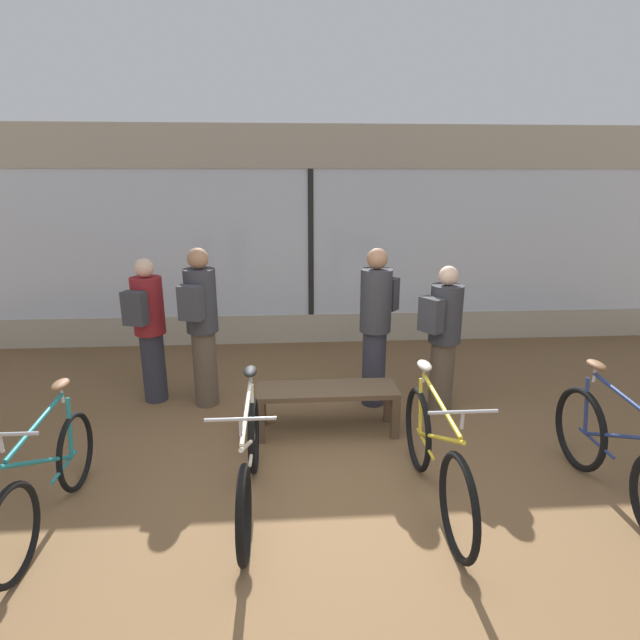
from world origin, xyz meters
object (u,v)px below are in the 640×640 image
at_px(bicycle_far_left, 49,480).
at_px(customer_by_window, 443,335).
at_px(customer_near_bench, 202,323).
at_px(bicycle_far_right, 618,457).
at_px(customer_near_rack, 376,322).
at_px(bicycle_left, 249,464).
at_px(customer_mid_floor, 149,327).
at_px(bicycle_right, 435,458).
at_px(display_bench, 327,396).

bearing_deg(bicycle_far_left, customer_by_window, 26.25).
xyz_separation_m(customer_by_window, customer_near_bench, (-2.59, 0.29, 0.10)).
xyz_separation_m(bicycle_far_right, customer_near_rack, (-1.58, 1.92, 0.56)).
bearing_deg(bicycle_far_left, bicycle_left, 4.85).
bearing_deg(customer_near_rack, customer_mid_floor, 174.69).
height_order(customer_mid_floor, customer_near_bench, customer_near_bench).
xyz_separation_m(customer_near_rack, customer_mid_floor, (-2.51, 0.23, -0.07)).
height_order(bicycle_far_left, bicycle_right, bicycle_right).
height_order(bicycle_far_left, customer_near_rack, customer_near_rack).
relative_size(bicycle_left, customer_mid_floor, 1.04).
bearing_deg(bicycle_left, customer_near_rack, 54.18).
height_order(bicycle_far_right, customer_near_bench, customer_near_bench).
bearing_deg(customer_by_window, bicycle_far_left, -153.75).
bearing_deg(bicycle_far_left, bicycle_right, 1.26).
distance_m(bicycle_far_left, bicycle_left, 1.45).
distance_m(customer_mid_floor, customer_near_bench, 0.63).
xyz_separation_m(bicycle_right, customer_by_window, (0.53, 1.62, 0.47)).
distance_m(customer_near_rack, customer_near_bench, 1.90).
bearing_deg(bicycle_left, customer_mid_floor, 121.47).
xyz_separation_m(bicycle_far_left, bicycle_left, (1.45, 0.12, -0.00)).
height_order(customer_by_window, customer_near_bench, customer_near_bench).
bearing_deg(bicycle_right, customer_mid_floor, 142.23).
bearing_deg(display_bench, customer_near_bench, 151.82).
xyz_separation_m(bicycle_left, bicycle_right, (1.44, -0.06, 0.03)).
relative_size(bicycle_far_left, customer_by_window, 1.01).
xyz_separation_m(bicycle_left, bicycle_far_right, (2.86, -0.15, 0.03)).
bearing_deg(customer_near_rack, customer_near_bench, 177.65).
bearing_deg(customer_near_rack, bicycle_far_right, -50.64).
bearing_deg(bicycle_right, customer_by_window, 71.82).
height_order(bicycle_left, customer_by_window, customer_by_window).
bearing_deg(customer_near_rack, bicycle_left, -125.82).
relative_size(bicycle_left, customer_near_bench, 0.96).
height_order(display_bench, customer_by_window, customer_by_window).
distance_m(bicycle_far_left, customer_near_bench, 2.22).
distance_m(bicycle_left, customer_mid_floor, 2.41).
bearing_deg(customer_mid_floor, display_bench, -24.08).
distance_m(bicycle_far_right, customer_mid_floor, 4.65).
distance_m(bicycle_far_right, display_bench, 2.52).
xyz_separation_m(bicycle_far_right, display_bench, (-2.17, 1.30, -0.01)).
bearing_deg(customer_mid_floor, bicycle_far_right, -27.82).
relative_size(display_bench, customer_near_bench, 0.79).
xyz_separation_m(bicycle_far_left, customer_near_bench, (0.83, 1.97, 0.59)).
bearing_deg(customer_near_bench, bicycle_left, -71.47).
bearing_deg(bicycle_right, customer_near_bench, 137.12).
height_order(bicycle_left, display_bench, bicycle_left).
bearing_deg(bicycle_right, bicycle_far_left, -178.74).
relative_size(bicycle_right, customer_near_rack, 1.01).
xyz_separation_m(bicycle_left, customer_mid_floor, (-1.23, 2.01, 0.52)).
relative_size(customer_mid_floor, customer_near_bench, 0.93).
relative_size(customer_by_window, customer_near_bench, 0.90).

